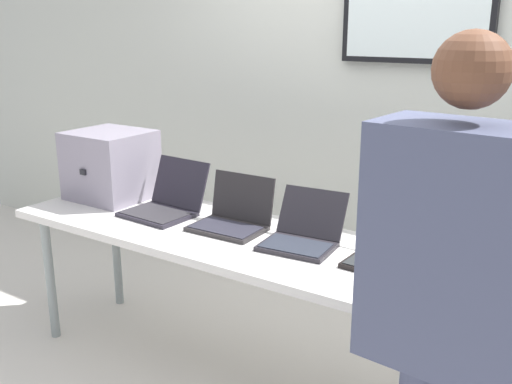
{
  "coord_description": "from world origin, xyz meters",
  "views": [
    {
      "loc": [
        1.19,
        -2.1,
        1.74
      ],
      "look_at": [
        -0.24,
        0.07,
        0.98
      ],
      "focal_mm": 40.53,
      "sensor_mm": 36.0,
      "label": 1
    }
  ],
  "objects": [
    {
      "name": "workbench",
      "position": [
        0.0,
        0.0,
        0.73
      ],
      "size": [
        3.04,
        0.7,
        0.78
      ],
      "color": "silver",
      "rests_on": "ground"
    },
    {
      "name": "laptop_station_1",
      "position": [
        -0.38,
        0.07,
        0.83
      ],
      "size": [
        0.35,
        0.29,
        0.25
      ],
      "color": "#282527",
      "rests_on": "workbench"
    },
    {
      "name": "person",
      "position": [
        0.84,
        -0.62,
        1.05
      ],
      "size": [
        0.47,
        0.62,
        1.73
      ],
      "color": "#4C516E",
      "rests_on": "ground"
    },
    {
      "name": "back_wall",
      "position": [
        0.0,
        1.13,
        1.22
      ],
      "size": [
        8.0,
        0.11,
        2.42
      ],
      "color": "silver",
      "rests_on": "ground"
    },
    {
      "name": "laptop_station_3",
      "position": [
        0.42,
        0.08,
        0.83
      ],
      "size": [
        0.32,
        0.34,
        0.22
      ],
      "color": "black",
      "rests_on": "workbench"
    },
    {
      "name": "coffee_mug",
      "position": [
        0.87,
        -0.25,
        0.83
      ],
      "size": [
        0.08,
        0.08,
        0.1
      ],
      "color": "#CD4037",
      "rests_on": "workbench"
    },
    {
      "name": "laptop_station_0",
      "position": [
        -0.81,
        0.06,
        0.84
      ],
      "size": [
        0.37,
        0.38,
        0.27
      ],
      "color": "#26232D",
      "rests_on": "workbench"
    },
    {
      "name": "equipment_box",
      "position": [
        -1.26,
        0.11,
        0.97
      ],
      "size": [
        0.43,
        0.4,
        0.38
      ],
      "color": "gray",
      "rests_on": "workbench"
    },
    {
      "name": "laptop_station_2",
      "position": [
        0.02,
        0.06,
        0.83
      ],
      "size": [
        0.35,
        0.37,
        0.22
      ],
      "color": "#252228",
      "rests_on": "workbench"
    },
    {
      "name": "laptop_station_4",
      "position": [
        0.86,
        0.08,
        0.83
      ],
      "size": [
        0.35,
        0.36,
        0.24
      ],
      "color": "#ACB1BC",
      "rests_on": "workbench"
    }
  ]
}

